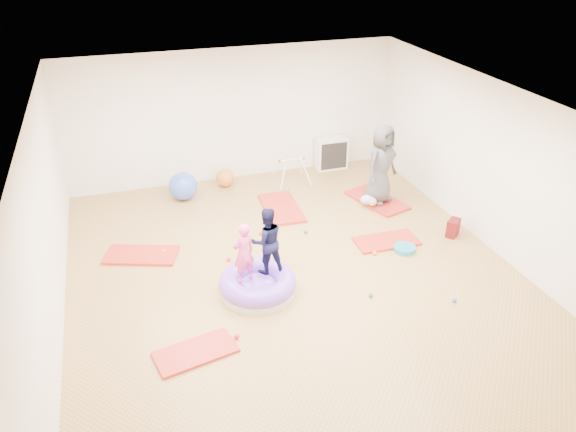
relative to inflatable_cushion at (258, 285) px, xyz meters
name	(u,v)px	position (x,y,z in m)	size (l,w,h in m)	color
room	(294,196)	(0.69, 0.32, 1.25)	(7.01, 8.01, 2.81)	tan
gym_mat_front_left	(196,352)	(-1.14, -1.06, -0.12)	(1.06, 0.53, 0.04)	red
gym_mat_mid_left	(141,255)	(-1.61, 1.60, -0.12)	(1.20, 0.60, 0.05)	red
gym_mat_center_back	(282,208)	(1.17, 2.51, -0.12)	(1.32, 0.66, 0.06)	red
gym_mat_right	(386,241)	(2.55, 0.74, -0.12)	(1.11, 0.56, 0.05)	red
gym_mat_rear_right	(377,200)	(3.10, 2.25, -0.12)	(1.31, 0.65, 0.05)	red
inflatable_cushion	(258,285)	(0.00, 0.00, 0.00)	(1.18, 1.18, 0.37)	silver
child_pink	(244,250)	(-0.20, -0.03, 0.68)	(0.35, 0.23, 0.96)	#F24CA1
child_navy	(267,238)	(0.18, 0.11, 0.73)	(0.52, 0.40, 1.07)	#101233
adult_caregiver	(381,164)	(3.08, 2.18, 0.70)	(0.78, 0.51, 1.59)	#47474B
infant	(370,200)	(2.84, 2.07, 0.02)	(0.35, 0.36, 0.21)	#9DC7FC
ball_pit_balls	(291,269)	(0.67, 0.40, -0.11)	(4.03, 2.87, 0.07)	#F3A50D
exercise_ball_blue	(183,186)	(-0.58, 3.56, 0.14)	(0.57, 0.57, 0.57)	blue
exercise_ball_orange	(225,178)	(0.35, 3.91, 0.05)	(0.38, 0.38, 0.38)	orange
infant_play_gym	(292,167)	(1.74, 3.62, 0.23)	(0.73, 0.69, 0.56)	white
cube_shelf	(331,153)	(2.85, 4.11, 0.21)	(0.71, 0.35, 0.71)	white
balance_disc	(405,249)	(2.72, 0.39, -0.10)	(0.38, 0.38, 0.08)	teal
backpack	(453,228)	(3.79, 0.59, 0.02)	(0.28, 0.17, 0.32)	#AE0B11
yellow_toy	(267,298)	(0.09, -0.21, -0.13)	(0.21, 0.21, 0.03)	#F3A50D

